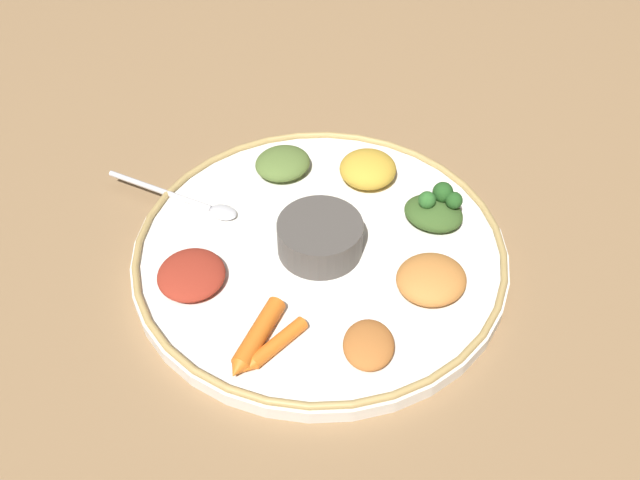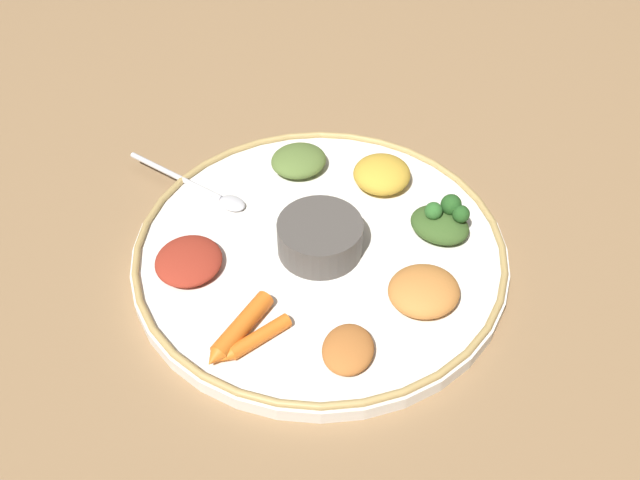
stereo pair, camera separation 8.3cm
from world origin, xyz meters
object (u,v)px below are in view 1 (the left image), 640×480
center_bowl (320,236)px  spoon (191,201)px  greens_pile (435,209)px  carrot_outer (274,346)px  carrot_near_spoon (256,338)px

center_bowl → spoon: bearing=-68.2°
center_bowl → greens_pile: greens_pile is taller
center_bowl → carrot_outer: 0.15m
center_bowl → carrot_near_spoon: 0.15m
spoon → greens_pile: 0.29m
greens_pile → carrot_outer: 0.26m
spoon → greens_pile: greens_pile is taller
center_bowl → greens_pile: bearing=157.2°
carrot_near_spoon → carrot_outer: 0.02m
center_bowl → carrot_outer: bearing=29.8°
greens_pile → carrot_near_spoon: size_ratio=0.88×
greens_pile → carrot_near_spoon: 0.26m
greens_pile → carrot_outer: (0.26, 0.02, -0.01)m
carrot_outer → greens_pile: bearing=-176.0°
spoon → carrot_near_spoon: (0.07, 0.21, 0.01)m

